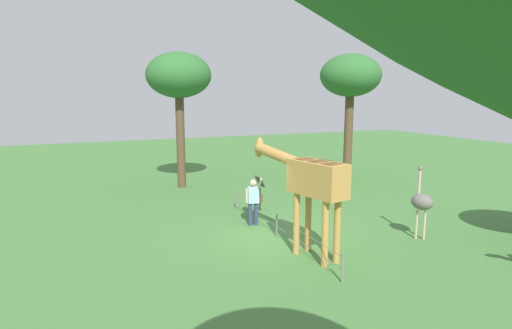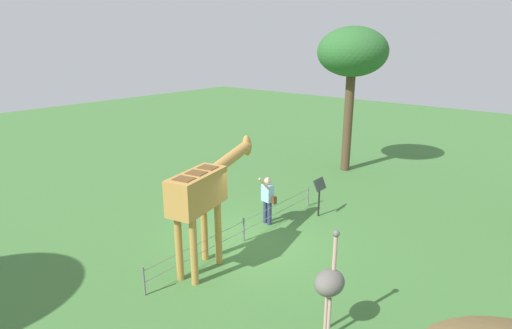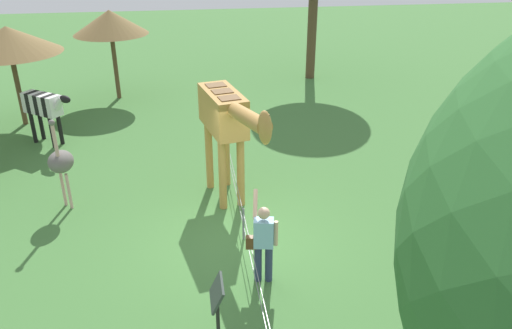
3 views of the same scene
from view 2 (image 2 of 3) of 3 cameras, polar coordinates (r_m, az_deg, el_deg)
ground_plane at (r=12.28m, az=-1.20°, el=-10.79°), size 60.00×60.00×0.00m
giraffe at (r=10.32m, az=-7.27°, el=-3.79°), size 3.63×1.26×3.09m
visitor at (r=13.07m, az=1.63°, el=-4.66°), size 0.67×0.59×1.72m
ostrich at (r=8.44m, az=10.22°, el=-15.92°), size 0.70×0.56×2.25m
tree_northeast at (r=18.38m, az=13.30°, el=14.73°), size 2.98×2.98×6.29m
info_sign at (r=13.79m, az=8.84°, el=-3.47°), size 0.56×0.21×1.32m
wire_fence at (r=12.18m, az=-1.73°, el=-8.91°), size 7.05×0.05×0.75m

